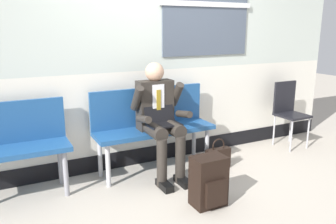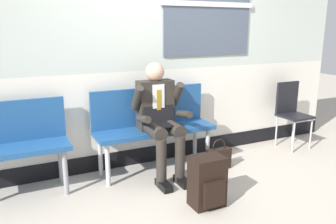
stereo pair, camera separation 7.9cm
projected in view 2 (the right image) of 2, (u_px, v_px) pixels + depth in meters
The scene contains 8 objects.
ground_plane at pixel (178, 179), 3.80m from camera, with size 18.00×18.00×0.00m, color #B2A899.
station_wall at pixel (154, 41), 4.03m from camera, with size 5.59×0.17×2.99m.
bench_with_person at pixel (153, 122), 3.95m from camera, with size 1.39×0.42×0.97m.
bench_empty at pixel (8, 141), 3.30m from camera, with size 1.12×0.42×0.95m.
person_seated at pixel (160, 117), 3.74m from camera, with size 0.57×0.70×1.27m.
backpack at pixel (208, 182), 3.18m from camera, with size 0.31×0.26×0.48m.
handbag at pixel (218, 158), 4.03m from camera, with size 0.31×0.09×0.38m.
folding_chair at pixel (291, 109), 4.74m from camera, with size 0.38×0.38×0.91m.
Camera 2 is at (-1.62, -3.12, 1.64)m, focal length 36.42 mm.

